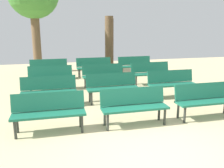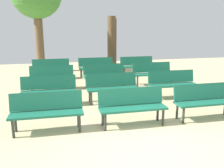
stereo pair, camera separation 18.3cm
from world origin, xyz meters
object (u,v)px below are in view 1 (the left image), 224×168
object	(u,v)px
bench_r1_c1	(112,86)
bench_r3_c1	(94,66)
bench_r3_c0	(49,68)
tree_2	(109,45)
bench_r3_c2	(135,65)
bench_r2_c2	(151,72)
bench_r0_c2	(205,98)
bench_r0_c1	(134,104)
bench_r2_c0	(50,76)
bench_r1_c2	(172,82)
tree_0	(111,42)
bench_r0_c0	(49,110)
bench_r1_c0	(49,89)
bench_r2_c1	(103,74)

from	to	relation	value
bench_r1_c1	bench_r3_c1	distance (m)	3.79
bench_r3_c0	tree_2	distance (m)	3.26
bench_r3_c2	tree_2	distance (m)	1.71
bench_r1_c1	bench_r2_c2	xyz separation A→B (m)	(2.07, 1.86, 0.00)
bench_r0_c2	bench_r3_c1	world-z (taller)	same
bench_r1_c1	bench_r0_c1	bearing A→B (deg)	-89.14
bench_r1_c1	tree_2	size ratio (longest dim) A/B	0.58
bench_r2_c0	tree_2	bearing A→B (deg)	46.13
bench_r3_c1	bench_r1_c2	bearing A→B (deg)	-63.38
bench_r3_c1	bench_r3_c2	size ratio (longest dim) A/B	1.00
bench_r2_c2	bench_r1_c1	bearing A→B (deg)	-138.35
tree_0	bench_r3_c1	bearing A→B (deg)	-116.65
bench_r3_c1	tree_0	xyz separation A→B (m)	(1.53, 3.06, 0.84)
bench_r0_c1	tree_2	bearing A→B (deg)	81.59
bench_r0_c2	bench_r0_c0	bearing A→B (deg)	178.87
bench_r1_c0	bench_r3_c0	xyz separation A→B (m)	(-0.00, 3.76, 0.00)
bench_r1_c0	bench_r1_c2	size ratio (longest dim) A/B	1.00
bench_r1_c0	bench_r0_c1	bearing A→B (deg)	-44.30
bench_r0_c1	bench_r0_c2	size ratio (longest dim) A/B	1.00
bench_r1_c2	bench_r3_c1	size ratio (longest dim) A/B	1.00
bench_r1_c1	tree_0	bearing A→B (deg)	75.66
bench_r2_c1	bench_r2_c2	size ratio (longest dim) A/B	1.00
bench_r2_c2	tree_0	xyz separation A→B (m)	(-0.44, 4.99, 0.84)
bench_r1_c0	bench_r2_c1	size ratio (longest dim) A/B	1.00
bench_r2_c0	tree_0	xyz separation A→B (m)	(3.49, 4.90, 0.84)
bench_r1_c0	bench_r2_c1	xyz separation A→B (m)	(2.03, 1.85, 0.00)
bench_r2_c2	bench_r2_c1	bearing A→B (deg)	179.76
bench_r1_c2	bench_r3_c0	xyz separation A→B (m)	(-3.95, 3.76, 0.00)
bench_r2_c0	bench_r0_c0	bearing A→B (deg)	-89.19
bench_r0_c0	bench_r1_c1	xyz separation A→B (m)	(1.91, 1.84, 0.00)
bench_r1_c2	bench_r2_c2	xyz separation A→B (m)	(0.04, 1.85, 0.00)
bench_r3_c0	bench_r3_c2	bearing A→B (deg)	-0.32
tree_0	tree_2	bearing A→B (deg)	-106.01
bench_r1_c0	bench_r1_c2	xyz separation A→B (m)	(3.94, -0.00, 0.00)
bench_r0_c0	bench_r3_c0	bearing A→B (deg)	90.66
bench_r3_c1	tree_2	xyz separation A→B (m)	(0.95, 1.02, 0.88)
bench_r2_c2	tree_0	world-z (taller)	tree_0
bench_r2_c1	bench_r2_c2	world-z (taller)	same
bench_r3_c0	bench_r3_c1	world-z (taller)	same
bench_r1_c1	bench_r0_c2	bearing A→B (deg)	-44.44
bench_r0_c1	bench_r1_c0	distance (m)	2.75
bench_r0_c1	tree_0	bearing A→B (deg)	79.78
bench_r0_c1	bench_r1_c2	size ratio (longest dim) A/B	1.00
tree_2	bench_r2_c2	bearing A→B (deg)	-70.94
bench_r2_c1	bench_r3_c0	world-z (taller)	same
bench_r0_c1	tree_2	distance (m)	6.84
tree_0	tree_2	distance (m)	2.12
bench_r0_c0	bench_r2_c1	world-z (taller)	same
tree_0	bench_r1_c1	bearing A→B (deg)	-103.41
bench_r1_c0	bench_r3_c2	bearing A→B (deg)	43.03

